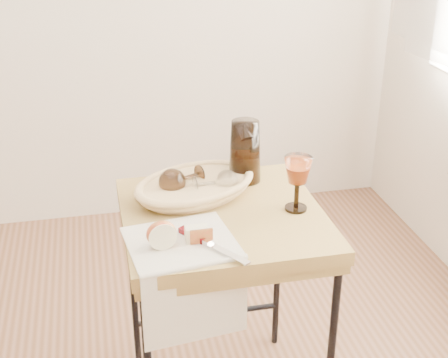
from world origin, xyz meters
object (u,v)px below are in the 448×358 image
object	(u,v)px
wine_goblet	(297,184)
table_knife	(210,243)
pitcher	(245,151)
apple_half	(161,234)
bread_basket	(195,188)
goblet_lying_a	(184,178)
tea_towel	(181,242)
goblet_lying_b	(213,183)
side_table	(223,314)

from	to	relation	value
wine_goblet	table_knife	world-z (taller)	wine_goblet
pitcher	apple_half	distance (m)	0.50
bread_basket	goblet_lying_a	size ratio (longest dim) A/B	2.60
pitcher	table_knife	distance (m)	0.46
tea_towel	goblet_lying_a	world-z (taller)	goblet_lying_a
goblet_lying_b	table_knife	world-z (taller)	goblet_lying_b
goblet_lying_a	apple_half	bearing A→B (deg)	45.38
tea_towel	wine_goblet	size ratio (longest dim) A/B	1.67
tea_towel	bread_basket	distance (m)	0.30
bread_basket	wine_goblet	distance (m)	0.33
goblet_lying_b	pitcher	bearing A→B (deg)	33.03
side_table	wine_goblet	world-z (taller)	wine_goblet
pitcher	bread_basket	bearing A→B (deg)	-171.10
bread_basket	table_knife	world-z (taller)	bread_basket
wine_goblet	bread_basket	bearing A→B (deg)	150.45
tea_towel	bread_basket	world-z (taller)	bread_basket
pitcher	goblet_lying_a	bearing A→B (deg)	-178.32
bread_basket	pitcher	distance (m)	0.21
wine_goblet	table_knife	xyz separation A→B (m)	(-0.30, -0.17, -0.07)
bread_basket	wine_goblet	size ratio (longest dim) A/B	2.09
goblet_lying_a	goblet_lying_b	world-z (taller)	goblet_lying_a
tea_towel	table_knife	xyz separation A→B (m)	(0.08, -0.04, 0.01)
wine_goblet	table_knife	distance (m)	0.35
table_knife	pitcher	bearing A→B (deg)	120.16
side_table	goblet_lying_a	size ratio (longest dim) A/B	5.48
goblet_lying_b	goblet_lying_a	bearing A→B (deg)	151.35
side_table	goblet_lying_a	distance (m)	0.47
goblet_lying_b	apple_half	distance (m)	0.34
goblet_lying_a	apple_half	size ratio (longest dim) A/B	1.68
side_table	pitcher	size ratio (longest dim) A/B	3.10
tea_towel	wine_goblet	bearing A→B (deg)	10.91
side_table	apple_half	distance (m)	0.51
pitcher	table_knife	xyz separation A→B (m)	(-0.20, -0.40, -0.09)
tea_towel	goblet_lying_b	distance (m)	0.30
table_knife	side_table	bearing A→B (deg)	124.90
apple_half	pitcher	bearing A→B (deg)	43.51
tea_towel	wine_goblet	xyz separation A→B (m)	(0.38, 0.12, 0.08)
apple_half	tea_towel	bearing A→B (deg)	7.79
side_table	wine_goblet	xyz separation A→B (m)	(0.22, -0.03, 0.47)
side_table	table_knife	world-z (taller)	table_knife
apple_half	table_knife	world-z (taller)	apple_half
goblet_lying_a	apple_half	xyz separation A→B (m)	(-0.11, -0.31, -0.01)
table_knife	goblet_lying_b	bearing A→B (deg)	133.18
bread_basket	pitcher	size ratio (longest dim) A/B	1.47
wine_goblet	goblet_lying_b	bearing A→B (deg)	148.75
bread_basket	pitcher	xyz separation A→B (m)	(0.18, 0.08, 0.08)
table_knife	goblet_lying_a	bearing A→B (deg)	149.04
goblet_lying_a	tea_towel	bearing A→B (deg)	54.28
bread_basket	side_table	bearing A→B (deg)	-88.49
tea_towel	table_knife	world-z (taller)	table_knife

